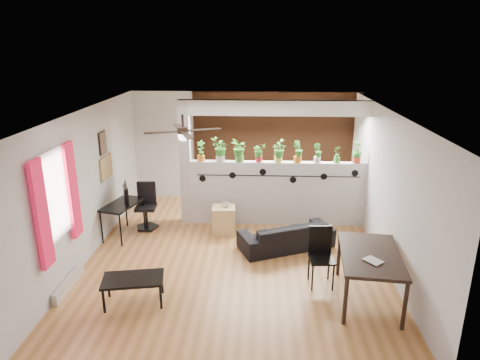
% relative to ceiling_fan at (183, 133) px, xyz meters
% --- Properties ---
extents(room_shell, '(6.30, 7.10, 2.90)m').
position_rel_ceiling_fan_xyz_m(room_shell, '(0.80, 0.30, -1.01)').
color(room_shell, '#9C6633').
rests_on(room_shell, ground).
extents(partition_wall, '(3.60, 0.18, 1.35)m').
position_rel_ceiling_fan_xyz_m(partition_wall, '(1.60, 1.80, -1.64)').
color(partition_wall, '#BCBCC1').
rests_on(partition_wall, ground).
extents(ceiling_header, '(3.60, 0.18, 0.30)m').
position_rel_ceiling_fan_xyz_m(ceiling_header, '(1.60, 1.80, 0.14)').
color(ceiling_header, silver).
rests_on(ceiling_header, room_shell).
extents(pier_column, '(0.22, 0.20, 2.60)m').
position_rel_ceiling_fan_xyz_m(pier_column, '(-0.31, 1.80, -1.01)').
color(pier_column, '#BCBCC1').
rests_on(pier_column, ground).
extents(brick_panel, '(3.90, 0.05, 2.60)m').
position_rel_ceiling_fan_xyz_m(brick_panel, '(1.60, 3.27, -1.01)').
color(brick_panel, '#B05D33').
rests_on(brick_panel, ground).
extents(vine_decal, '(3.31, 0.01, 0.30)m').
position_rel_ceiling_fan_xyz_m(vine_decal, '(1.60, 1.70, -1.23)').
color(vine_decal, black).
rests_on(vine_decal, partition_wall).
extents(window_assembly, '(0.09, 1.30, 1.55)m').
position_rel_ceiling_fan_xyz_m(window_assembly, '(-1.76, -0.90, -0.81)').
color(window_assembly, white).
rests_on(window_assembly, room_shell).
extents(baseboard_heater, '(0.08, 1.00, 0.18)m').
position_rel_ceiling_fan_xyz_m(baseboard_heater, '(-1.74, -0.90, -2.22)').
color(baseboard_heater, beige).
rests_on(baseboard_heater, ground).
extents(corkboard, '(0.03, 0.60, 0.45)m').
position_rel_ceiling_fan_xyz_m(corkboard, '(-1.78, 1.25, -0.96)').
color(corkboard, '#9E804C').
rests_on(corkboard, room_shell).
extents(framed_art, '(0.03, 0.34, 0.44)m').
position_rel_ceiling_fan_xyz_m(framed_art, '(-1.78, 1.20, -0.46)').
color(framed_art, '#8C7259').
rests_on(framed_art, room_shell).
extents(ceiling_fan, '(1.19, 1.19, 0.43)m').
position_rel_ceiling_fan_xyz_m(ceiling_fan, '(0.00, 0.00, 0.00)').
color(ceiling_fan, black).
rests_on(ceiling_fan, room_shell).
extents(potted_plant_0, '(0.24, 0.20, 0.43)m').
position_rel_ceiling_fan_xyz_m(potted_plant_0, '(0.02, 1.80, -0.74)').
color(potted_plant_0, orange).
rests_on(potted_plant_0, partition_wall).
extents(potted_plant_1, '(0.32, 0.33, 0.49)m').
position_rel_ceiling_fan_xyz_m(potted_plant_1, '(0.42, 1.80, -0.71)').
color(potted_plant_1, silver).
rests_on(potted_plant_1, partition_wall).
extents(potted_plant_2, '(0.30, 0.32, 0.48)m').
position_rel_ceiling_fan_xyz_m(potted_plant_2, '(0.81, 1.80, -0.71)').
color(potted_plant_2, '#428831').
rests_on(potted_plant_2, partition_wall).
extents(potted_plant_3, '(0.24, 0.22, 0.39)m').
position_rel_ceiling_fan_xyz_m(potted_plant_3, '(1.21, 1.80, -0.76)').
color(potted_plant_3, red).
rests_on(potted_plant_3, partition_wall).
extents(potted_plant_4, '(0.25, 0.28, 0.45)m').
position_rel_ceiling_fan_xyz_m(potted_plant_4, '(1.60, 1.80, -0.72)').
color(potted_plant_4, '#D1C849').
rests_on(potted_plant_4, partition_wall).
extents(potted_plant_5, '(0.25, 0.21, 0.44)m').
position_rel_ceiling_fan_xyz_m(potted_plant_5, '(2.00, 1.80, -0.73)').
color(potted_plant_5, '#C56B17').
rests_on(potted_plant_5, partition_wall).
extents(potted_plant_6, '(0.25, 0.23, 0.39)m').
position_rel_ceiling_fan_xyz_m(potted_plant_6, '(2.39, 1.80, -0.75)').
color(potted_plant_6, silver).
rests_on(potted_plant_6, partition_wall).
extents(potted_plant_7, '(0.19, 0.15, 0.36)m').
position_rel_ceiling_fan_xyz_m(potted_plant_7, '(2.79, 1.80, -0.77)').
color(potted_plant_7, green).
rests_on(potted_plant_7, partition_wall).
extents(potted_plant_8, '(0.27, 0.29, 0.44)m').
position_rel_ceiling_fan_xyz_m(potted_plant_8, '(3.18, 1.80, -0.73)').
color(potted_plant_8, '#B6341D').
rests_on(potted_plant_8, partition_wall).
extents(sofa, '(1.78, 1.25, 0.49)m').
position_rel_ceiling_fan_xyz_m(sofa, '(1.74, 0.67, -2.07)').
color(sofa, black).
rests_on(sofa, ground).
extents(cube_shelf, '(0.48, 0.43, 0.56)m').
position_rel_ceiling_fan_xyz_m(cube_shelf, '(0.52, 1.26, -2.04)').
color(cube_shelf, tan).
rests_on(cube_shelf, ground).
extents(cup, '(0.15, 0.15, 0.10)m').
position_rel_ceiling_fan_xyz_m(cup, '(0.57, 1.26, -1.71)').
color(cup, gray).
rests_on(cup, cube_shelf).
extents(computer_desk, '(0.72, 1.04, 0.68)m').
position_rel_ceiling_fan_xyz_m(computer_desk, '(-1.45, 1.03, -1.70)').
color(computer_desk, black).
rests_on(computer_desk, ground).
extents(monitor, '(0.32, 0.17, 0.18)m').
position_rel_ceiling_fan_xyz_m(monitor, '(-1.45, 1.18, -1.54)').
color(monitor, black).
rests_on(monitor, computer_desk).
extents(office_chair, '(0.49, 0.49, 0.94)m').
position_rel_ceiling_fan_xyz_m(office_chair, '(-1.09, 1.43, -1.90)').
color(office_chair, black).
rests_on(office_chair, ground).
extents(dining_table, '(0.99, 1.48, 0.76)m').
position_rel_ceiling_fan_xyz_m(dining_table, '(2.86, -0.99, -1.63)').
color(dining_table, black).
rests_on(dining_table, ground).
extents(book, '(0.29, 0.30, 0.02)m').
position_rel_ceiling_fan_xyz_m(book, '(2.76, -1.29, -1.54)').
color(book, gray).
rests_on(book, dining_table).
extents(folding_chair, '(0.41, 0.41, 0.95)m').
position_rel_ceiling_fan_xyz_m(folding_chair, '(2.20, -0.53, -1.75)').
color(folding_chair, black).
rests_on(folding_chair, ground).
extents(coffee_table, '(0.95, 0.63, 0.41)m').
position_rel_ceiling_fan_xyz_m(coffee_table, '(-0.60, -1.24, -1.95)').
color(coffee_table, black).
rests_on(coffee_table, ground).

